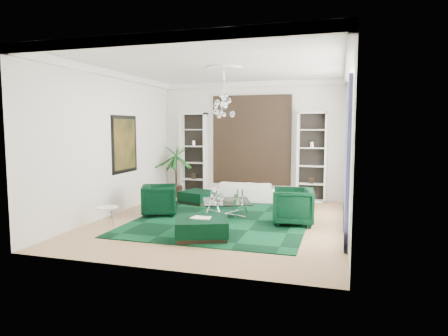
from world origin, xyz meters
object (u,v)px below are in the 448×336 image
(sofa, at_px, (247,191))
(ottoman_side, at_px, (197,197))
(coffee_table, at_px, (227,209))
(palm, at_px, (176,163))
(armchair_left, at_px, (160,200))
(side_table, at_px, (108,217))
(ottoman_front, at_px, (201,228))
(armchair_right, at_px, (293,206))

(sofa, height_order, ottoman_side, sofa)
(sofa, bearing_deg, ottoman_side, 29.08)
(coffee_table, xyz_separation_m, palm, (-2.45, 2.40, 0.92))
(armchair_left, height_order, side_table, armchair_left)
(sofa, xyz_separation_m, side_table, (-2.35, -4.15, -0.07))
(side_table, height_order, palm, palm)
(palm, bearing_deg, ottoman_front, -60.95)
(armchair_right, bearing_deg, ottoman_front, -50.99)
(armchair_left, xyz_separation_m, armchair_right, (3.50, 0.00, 0.03))
(sofa, distance_m, ottoman_front, 4.40)
(armchair_left, distance_m, armchair_right, 3.50)
(coffee_table, height_order, palm, palm)
(side_table, bearing_deg, armchair_right, 20.10)
(ottoman_front, bearing_deg, palm, 119.05)
(coffee_table, bearing_deg, sofa, 90.00)
(ottoman_side, height_order, side_table, side_table)
(armchair_left, relative_size, ottoman_side, 1.03)
(coffee_table, height_order, ottoman_front, ottoman_front)
(armchair_left, distance_m, palm, 2.93)
(armchair_right, distance_m, palm, 5.07)
(sofa, xyz_separation_m, palm, (-2.45, 0.10, 0.82))
(sofa, bearing_deg, palm, -5.45)
(side_table, bearing_deg, armchair_left, 68.20)
(armchair_left, relative_size, palm, 0.40)
(side_table, bearing_deg, sofa, 60.48)
(sofa, height_order, palm, palm)
(coffee_table, distance_m, side_table, 2.99)
(armchair_right, relative_size, side_table, 1.98)
(armchair_right, height_order, palm, palm)
(ottoman_side, distance_m, ottoman_front, 3.82)
(sofa, distance_m, palm, 2.59)
(ottoman_front, distance_m, palm, 5.23)
(armchair_left, distance_m, side_table, 1.62)
(sofa, height_order, armchair_left, armchair_left)
(side_table, bearing_deg, palm, 91.35)
(armchair_left, relative_size, ottoman_front, 0.84)
(armchair_right, xyz_separation_m, palm, (-4.20, 2.75, 0.69))
(armchair_right, distance_m, ottoman_front, 2.45)
(coffee_table, height_order, side_table, side_table)
(ottoman_front, relative_size, side_table, 2.19)
(side_table, distance_m, palm, 4.34)
(armchair_right, bearing_deg, sofa, -153.38)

